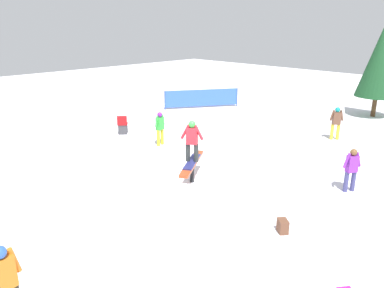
% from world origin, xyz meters
% --- Properties ---
extents(ground_plane, '(60.00, 60.00, 0.00)m').
position_xyz_m(ground_plane, '(0.00, 0.00, 0.00)').
color(ground_plane, white).
extents(rail_feature, '(2.09, 1.48, 0.68)m').
position_xyz_m(rail_feature, '(0.00, 0.00, 0.58)').
color(rail_feature, black).
rests_on(rail_feature, ground).
extents(snow_kicker_ramp, '(2.32, 2.23, 0.48)m').
position_xyz_m(snow_kicker_ramp, '(-1.77, -1.14, 0.24)').
color(snow_kicker_ramp, white).
rests_on(snow_kicker_ramp, ground).
extents(main_rider_on_rail, '(1.35, 1.01, 1.35)m').
position_xyz_m(main_rider_on_rail, '(0.00, 0.00, 1.35)').
color(main_rider_on_rail, navy).
rests_on(main_rider_on_rail, rail_feature).
extents(bystander_purple, '(0.57, 0.38, 1.35)m').
position_xyz_m(bystander_purple, '(2.91, -3.84, 0.76)').
color(bystander_purple, '#3F3F75').
rests_on(bystander_purple, ground).
extents(bystander_green, '(0.59, 0.25, 1.40)m').
position_xyz_m(bystander_green, '(1.73, 3.64, 0.79)').
color(bystander_green, gold).
rests_on(bystander_green, ground).
extents(bystander_brown, '(0.46, 0.50, 1.44)m').
position_xyz_m(bystander_brown, '(7.66, -1.12, 0.81)').
color(bystander_brown, yellow).
rests_on(bystander_brown, ground).
extents(bystander_orange, '(0.62, 0.28, 1.53)m').
position_xyz_m(bystander_orange, '(-6.38, -2.11, 0.86)').
color(bystander_orange, '#2A2A1B').
rests_on(bystander_orange, ground).
extents(folding_chair, '(0.62, 0.62, 0.88)m').
position_xyz_m(folding_chair, '(1.56, 6.11, 0.41)').
color(folding_chair, '#3F3F44').
rests_on(folding_chair, ground).
extents(backpack_on_snow, '(0.36, 0.37, 0.34)m').
position_xyz_m(backpack_on_snow, '(-0.56, -3.72, 0.17)').
color(backpack_on_snow, brown).
rests_on(backpack_on_snow, ground).
extents(safety_fence, '(3.84, 2.39, 1.10)m').
position_xyz_m(safety_fence, '(8.10, 7.39, 0.60)').
color(safety_fence, blue).
rests_on(safety_fence, ground).
extents(pine_tree_far, '(2.21, 2.21, 5.01)m').
position_xyz_m(pine_tree_far, '(13.21, -0.67, 3.05)').
color(pine_tree_far, '#4C331E').
rests_on(pine_tree_far, ground).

